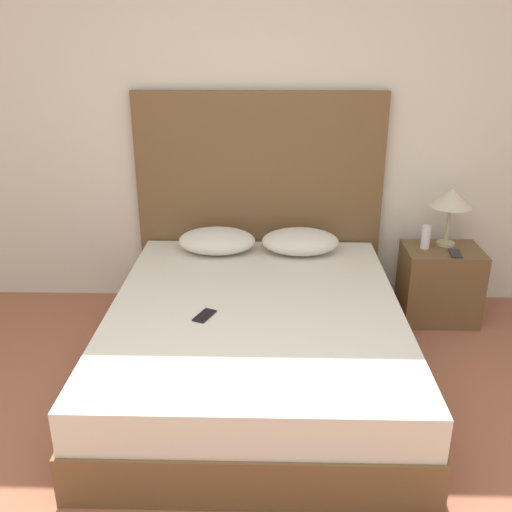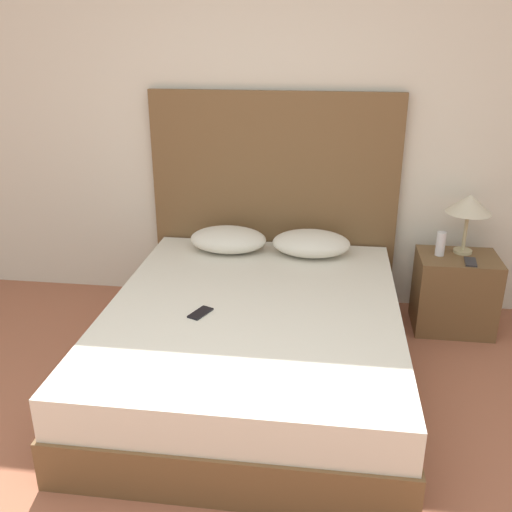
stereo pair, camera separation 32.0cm
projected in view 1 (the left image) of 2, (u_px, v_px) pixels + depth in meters
name	position (u px, v px, depth m)	size (l,w,h in m)	color
wall_back	(244.00, 116.00, 3.92)	(10.00, 0.06, 2.70)	silver
bed	(256.00, 341.00, 3.29)	(1.65, 2.05, 0.47)	brown
headboard	(259.00, 201.00, 4.07)	(1.73, 0.05, 1.53)	brown
pillow_left	(217.00, 241.00, 3.91)	(0.53, 0.36, 0.17)	silver
pillow_right	(300.00, 241.00, 3.90)	(0.53, 0.36, 0.17)	silver
phone_on_bed	(205.00, 316.00, 3.06)	(0.12, 0.17, 0.01)	black
nightstand	(439.00, 284.00, 3.96)	(0.51, 0.39, 0.52)	brown
table_lamp	(451.00, 199.00, 3.81)	(0.29, 0.29, 0.40)	tan
phone_on_nightstand	(455.00, 253.00, 3.77)	(0.09, 0.16, 0.01)	#232328
toiletry_bottle	(426.00, 237.00, 3.84)	(0.06, 0.06, 0.16)	silver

